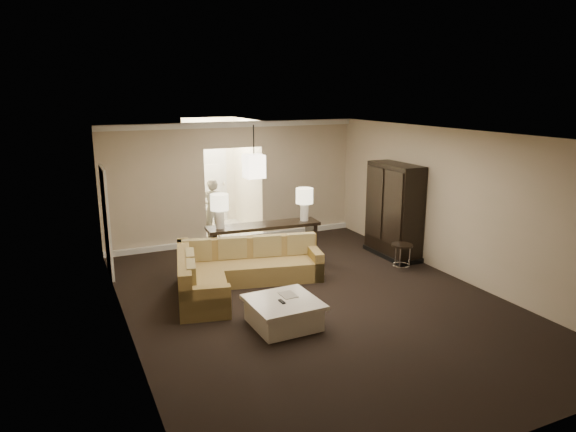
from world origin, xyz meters
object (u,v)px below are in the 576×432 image
sectional_sofa (235,271)px  person (213,206)px  coffee_table (283,312)px  console_table (264,241)px  armoire (394,212)px  drink_table (402,251)px

sectional_sofa → person: 3.24m
coffee_table → person: (0.39, 4.93, 0.61)m
coffee_table → console_table: size_ratio=0.45×
console_table → armoire: bearing=-6.2°
person → sectional_sofa: bearing=99.1°
console_table → armoire: (2.77, -0.53, 0.43)m
sectional_sofa → console_table: 1.28m
console_table → person: bearing=103.7°
armoire → drink_table: size_ratio=3.82×
console_table → drink_table: bearing=-24.5°
sectional_sofa → drink_table: sectional_sofa is taller
armoire → person: bearing=138.1°
armoire → person: 4.22m
sectional_sofa → console_table: size_ratio=1.31×
coffee_table → drink_table: size_ratio=1.99×
armoire → drink_table: 1.07m
sectional_sofa → armoire: (3.68, 0.34, 0.64)m
drink_table → person: person is taller
person → coffee_table: bearing=104.3°
sectional_sofa → console_table: (0.91, 0.87, 0.21)m
drink_table → sectional_sofa: bearing=171.9°
console_table → armoire: armoire is taller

